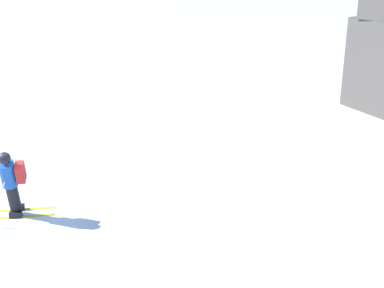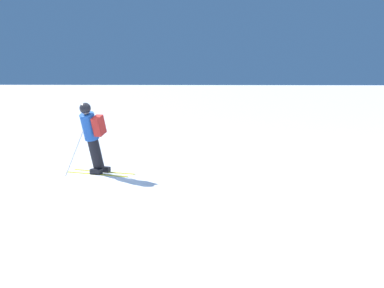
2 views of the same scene
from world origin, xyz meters
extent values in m
plane|color=white|center=(0.00, 0.00, 0.00)|extent=(300.00, 300.00, 0.00)
cube|color=yellow|center=(-1.18, 0.05, 0.01)|extent=(0.60, 1.65, 0.01)
cube|color=yellow|center=(-0.84, -0.05, 0.01)|extent=(0.60, 1.65, 0.01)
cube|color=black|center=(-1.18, 0.05, 0.07)|extent=(0.22, 0.31, 0.12)
cube|color=black|center=(-0.84, -0.05, 0.07)|extent=(0.22, 0.31, 0.12)
cylinder|color=black|center=(-0.84, -0.05, 0.50)|extent=(0.57, 0.40, 0.84)
cylinder|color=#194799|center=(-0.61, -0.13, 1.17)|extent=(0.61, 0.49, 0.70)
sphere|color=tan|center=(-0.47, -0.17, 1.57)|extent=(0.34, 0.30, 0.29)
sphere|color=black|center=(-0.46, -0.17, 1.60)|extent=(0.40, 0.35, 0.33)
cube|color=#AD231E|center=(-0.52, 0.12, 1.20)|extent=(0.45, 0.30, 0.51)
cylinder|color=#B7B7BC|center=(-1.30, -0.22, 0.61)|extent=(0.97, 0.25, 1.23)
cylinder|color=#B7B7BC|center=(-0.50, -0.47, 0.53)|extent=(0.17, 0.51, 1.08)
camera|label=1|loc=(10.57, -1.22, 5.75)|focal=50.00mm
camera|label=2|loc=(11.44, 3.33, 2.29)|focal=50.00mm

